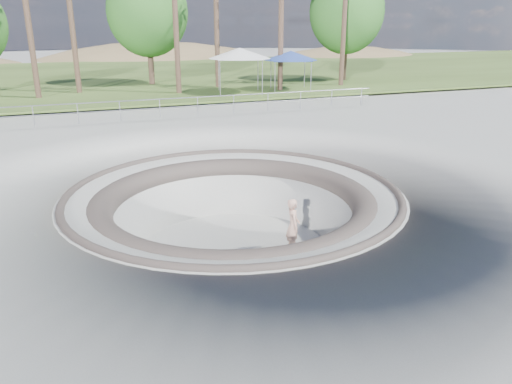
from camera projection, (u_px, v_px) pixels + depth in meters
ground at (234, 192)px, 15.24m from camera, size 180.00×180.00×0.00m
skate_bowl at (234, 247)px, 15.84m from camera, size 14.00×14.00×4.10m
grass_strip at (116, 76)px, 45.23m from camera, size 180.00×36.00×0.12m
distant_hills at (131, 112)px, 69.34m from camera, size 103.20×45.00×28.60m
safety_railing at (160, 109)px, 25.63m from camera, size 25.00×0.06×1.03m
skateboard at (292, 252)px, 15.49m from camera, size 0.90×0.41×0.09m
skater at (293, 225)px, 15.20m from camera, size 0.55×0.71×1.73m
canopy_white at (240, 53)px, 33.48m from camera, size 5.70×5.70×2.98m
canopy_blue at (291, 56)px, 35.10m from camera, size 5.11×5.11×2.69m
bushy_tree_mid at (148, 12)px, 37.29m from camera, size 6.05×5.50×8.72m
bushy_tree_right at (347, 12)px, 40.13m from camera, size 6.14×5.58×8.85m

